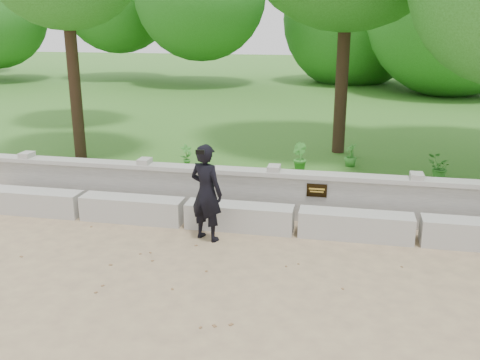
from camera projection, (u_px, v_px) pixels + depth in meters
name	position (u px, v px, depth m)	size (l,w,h in m)	color
ground	(282.00, 284.00, 7.47)	(80.00, 80.00, 0.00)	tan
lawn	(328.00, 112.00, 20.57)	(40.00, 22.00, 0.25)	#316C26
concrete_bench	(296.00, 221.00, 9.19)	(11.90, 0.45, 0.45)	#BCB9B1
parapet_wall	(300.00, 195.00, 9.78)	(12.50, 0.35, 0.90)	#B1AEA7
man_main	(206.00, 193.00, 8.78)	(0.70, 0.66, 1.64)	black
shrub_a	(186.00, 155.00, 12.48)	(0.27, 0.19, 0.52)	#39872D
shrub_b	(299.00, 158.00, 11.95)	(0.37, 0.30, 0.67)	#39872D
shrub_c	(439.00, 167.00, 11.44)	(0.47, 0.40, 0.52)	#39872D
shrub_d	(351.00, 155.00, 12.45)	(0.30, 0.27, 0.54)	#39872D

